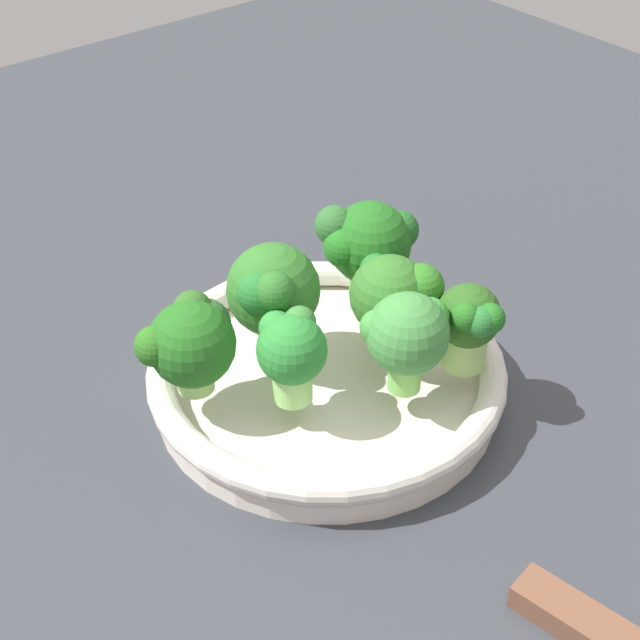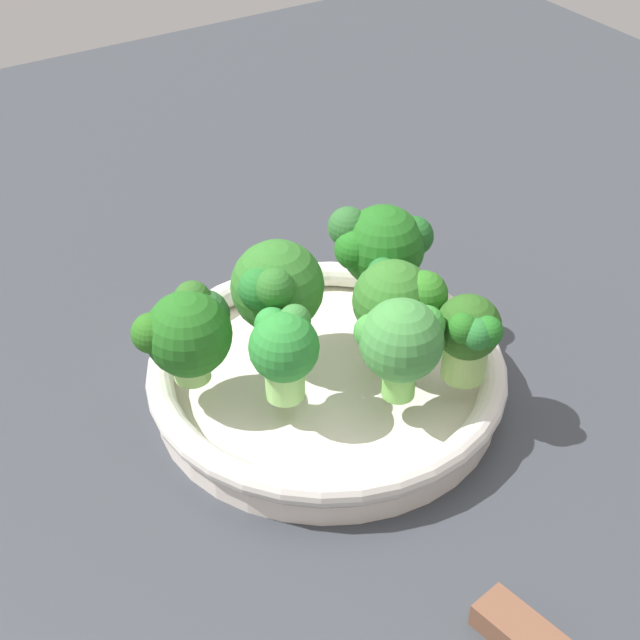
# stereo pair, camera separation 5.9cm
# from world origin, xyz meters

# --- Properties ---
(ground_plane) EXTENTS (1.30, 1.30, 0.03)m
(ground_plane) POSITION_xyz_m (0.00, 0.00, -0.01)
(ground_plane) COLOR #34393F
(bowl) EXTENTS (0.23, 0.23, 0.03)m
(bowl) POSITION_xyz_m (-0.00, -0.00, 0.02)
(bowl) COLOR white
(bowl) RESTS_ON ground_plane
(broccoli_floret_0) EXTENTS (0.06, 0.07, 0.07)m
(broccoli_floret_0) POSITION_xyz_m (-0.04, 0.06, 0.07)
(broccoli_floret_0) COLOR #78C150
(broccoli_floret_0) RESTS_ON bowl
(broccoli_floret_1) EXTENTS (0.06, 0.06, 0.07)m
(broccoli_floret_1) POSITION_xyz_m (-0.03, -0.02, 0.07)
(broccoli_floret_1) COLOR #79B959
(broccoli_floret_1) RESTS_ON bowl
(broccoli_floret_2) EXTENTS (0.05, 0.06, 0.06)m
(broccoli_floret_2) POSITION_xyz_m (-0.03, -0.08, 0.07)
(broccoli_floret_2) COLOR #9ED474
(broccoli_floret_2) RESTS_ON bowl
(broccoli_floret_3) EXTENTS (0.05, 0.05, 0.07)m
(broccoli_floret_3) POSITION_xyz_m (0.05, 0.02, 0.07)
(broccoli_floret_3) COLOR #75C357
(broccoli_floret_3) RESTS_ON bowl
(broccoli_floret_4) EXTENTS (0.05, 0.04, 0.06)m
(broccoli_floret_4) POSITION_xyz_m (0.06, 0.06, 0.07)
(broccoli_floret_4) COLOR #A1CE6E
(broccoli_floret_4) RESTS_ON bowl
(broccoli_floret_5) EXTENTS (0.06, 0.05, 0.06)m
(broccoli_floret_5) POSITION_xyz_m (0.01, 0.04, 0.07)
(broccoli_floret_5) COLOR #A1D070
(broccoli_floret_5) RESTS_ON bowl
(broccoli_floret_6) EXTENTS (0.05, 0.04, 0.06)m
(broccoli_floret_6) POSITION_xyz_m (0.02, -0.04, 0.07)
(broccoli_floret_6) COLOR #95D672
(broccoli_floret_6) RESTS_ON bowl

